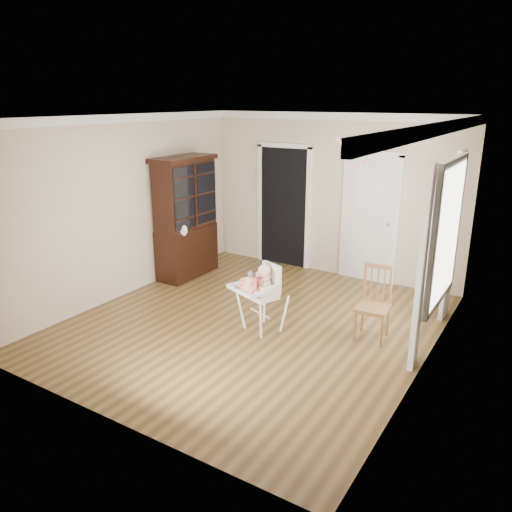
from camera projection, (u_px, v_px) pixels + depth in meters
The scene contains 16 objects.
floor at pixel (252, 323), 6.76m from camera, with size 5.00×5.00×0.00m, color #50381B.
ceiling at pixel (251, 117), 5.95m from camera, with size 5.00×5.00×0.00m, color white.
wall_back at pixel (331, 196), 8.38m from camera, with size 4.50×4.50×0.00m, color beige.
wall_left at pixel (125, 207), 7.49m from camera, with size 5.00×5.00×0.00m, color beige.
wall_right at pixel (433, 255), 5.22m from camera, with size 5.00×5.00×0.00m, color beige.
crown_molding at pixel (251, 122), 5.97m from camera, with size 4.50×5.00×0.12m, color white, non-canonical shape.
doorway at pixel (284, 204), 8.89m from camera, with size 1.06×0.05×2.22m.
closet_door at pixel (370, 220), 8.10m from camera, with size 0.96×0.09×2.13m.
window_right at pixel (442, 242), 5.92m from camera, with size 0.13×1.84×2.30m.
high_chair at pixel (262, 290), 6.41m from camera, with size 0.71×0.78×0.91m.
baby at pixel (264, 280), 6.38m from camera, with size 0.25×0.25×0.41m.
cake at pixel (248, 284), 6.23m from camera, with size 0.28×0.28×0.13m.
sippy_cup at pixel (250, 277), 6.45m from camera, with size 0.07×0.07×0.17m.
china_cabinet at pixel (186, 217), 8.33m from camera, with size 0.53×1.20×2.02m.
dining_chair at pixel (373, 306), 6.23m from camera, with size 0.42×0.42×0.94m.
streamer at pixel (344, 145), 5.80m from camera, with size 0.03×0.50×0.02m, color pink, non-canonical shape.
Camera 1 is at (3.31, -5.21, 2.91)m, focal length 35.00 mm.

